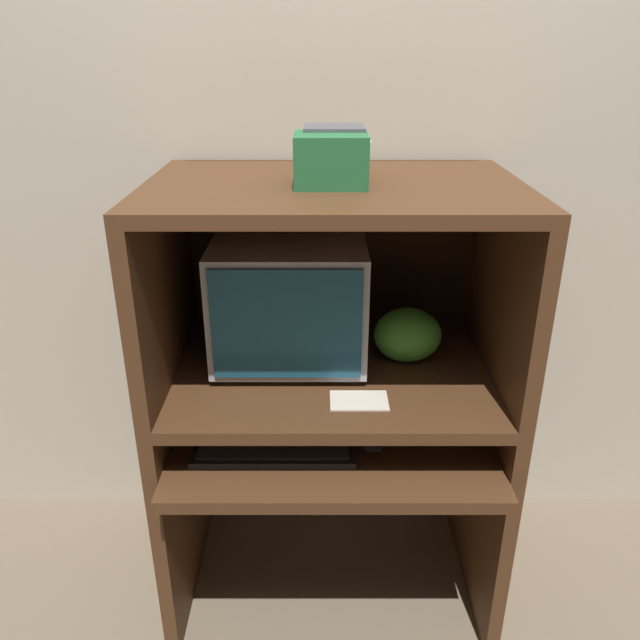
% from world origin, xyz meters
% --- Properties ---
extents(wall_back, '(6.00, 0.06, 2.60)m').
position_xyz_m(wall_back, '(0.00, 0.73, 1.30)').
color(wall_back, beige).
rests_on(wall_back, ground_plane).
extents(desk_base, '(0.99, 0.74, 0.63)m').
position_xyz_m(desk_base, '(0.00, 0.28, 0.41)').
color(desk_base, '#4C2D19').
rests_on(desk_base, ground_plane).
extents(desk_monitor_shelf, '(0.99, 0.67, 0.16)m').
position_xyz_m(desk_monitor_shelf, '(0.00, 0.33, 0.75)').
color(desk_monitor_shelf, '#4C2D19').
rests_on(desk_monitor_shelf, desk_base).
extents(hutch_upper, '(0.99, 0.67, 0.55)m').
position_xyz_m(hutch_upper, '(0.00, 0.37, 1.16)').
color(hutch_upper, '#4C2D19').
rests_on(hutch_upper, desk_monitor_shelf).
extents(crt_monitor, '(0.44, 0.43, 0.37)m').
position_xyz_m(crt_monitor, '(-0.13, 0.43, 0.98)').
color(crt_monitor, '#B2B2B7').
rests_on(crt_monitor, desk_monitor_shelf).
extents(keyboard, '(0.44, 0.14, 0.03)m').
position_xyz_m(keyboard, '(-0.16, 0.13, 0.65)').
color(keyboard, black).
rests_on(keyboard, desk_base).
extents(mouse, '(0.06, 0.04, 0.03)m').
position_xyz_m(mouse, '(0.11, 0.14, 0.65)').
color(mouse, '#28282B').
rests_on(mouse, desk_base).
extents(snack_bag, '(0.20, 0.15, 0.17)m').
position_xyz_m(snack_bag, '(0.22, 0.39, 0.87)').
color(snack_bag, green).
rests_on(snack_bag, desk_monitor_shelf).
extents(book_stack, '(0.18, 0.14, 0.14)m').
position_xyz_m(book_stack, '(-0.00, 0.38, 1.41)').
color(book_stack, gold).
rests_on(book_stack, hutch_upper).
extents(paper_card, '(0.16, 0.10, 0.00)m').
position_xyz_m(paper_card, '(0.07, 0.15, 0.79)').
color(paper_card, beige).
rests_on(paper_card, desk_monitor_shelf).
extents(storage_box, '(0.18, 0.15, 0.13)m').
position_xyz_m(storage_box, '(-0.01, 0.29, 1.40)').
color(storage_box, '#236638').
rests_on(storage_box, hutch_upper).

